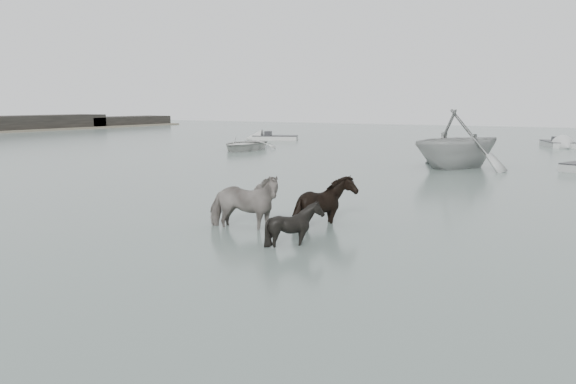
# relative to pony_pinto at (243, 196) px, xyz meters

# --- Properties ---
(ground) EXTENTS (140.00, 140.00, 0.00)m
(ground) POSITION_rel_pony_pinto_xyz_m (-0.49, -0.85, -0.84)
(ground) COLOR #586860
(ground) RESTS_ON ground
(pony_pinto) EXTENTS (2.14, 1.32, 1.68)m
(pony_pinto) POSITION_rel_pony_pinto_xyz_m (0.00, 0.00, 0.00)
(pony_pinto) COLOR black
(pony_pinto) RESTS_ON ground
(pony_dark) EXTENTS (1.56, 1.75, 1.58)m
(pony_dark) POSITION_rel_pony_pinto_xyz_m (1.60, 1.35, -0.05)
(pony_dark) COLOR black
(pony_dark) RESTS_ON ground
(pony_black) EXTENTS (1.16, 1.05, 1.19)m
(pony_black) POSITION_rel_pony_pinto_xyz_m (1.87, -0.73, -0.25)
(pony_black) COLOR black
(pony_black) RESTS_ON ground
(rowboat_lead) EXTENTS (4.04, 5.16, 0.97)m
(rowboat_lead) POSITION_rel_pony_pinto_xyz_m (-13.60, 19.71, -0.35)
(rowboat_lead) COLOR silver
(rowboat_lead) RESTS_ON ground
(rowboat_trail) EXTENTS (6.88, 7.19, 2.94)m
(rowboat_trail) POSITION_rel_pony_pinto_xyz_m (1.32, 16.20, 0.63)
(rowboat_trail) COLOR #9EA19E
(rowboat_trail) RESTS_ON ground
(skiff_outer) EXTENTS (5.39, 3.52, 0.75)m
(skiff_outer) POSITION_rel_pony_pinto_xyz_m (-17.16, 29.55, -0.46)
(skiff_outer) COLOR #ACACA7
(skiff_outer) RESTS_ON ground
(skiff_mid) EXTENTS (3.24, 5.29, 0.75)m
(skiff_mid) POSITION_rel_pony_pinto_xyz_m (4.26, 33.61, -0.46)
(skiff_mid) COLOR #A3A5A3
(skiff_mid) RESTS_ON ground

